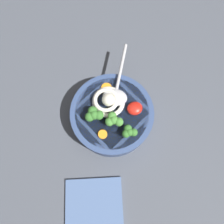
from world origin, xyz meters
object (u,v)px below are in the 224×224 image
at_px(soup_bowl, 112,116).
at_px(soup_spoon, 116,92).
at_px(noodle_pile, 108,101).
at_px(folded_napkin, 94,208).

relative_size(soup_bowl, soup_spoon, 1.25).
bearing_deg(noodle_pile, soup_bowl, 91.53).
xyz_separation_m(soup_bowl, folded_napkin, (0.12, 0.19, -0.03)).
bearing_deg(soup_bowl, folded_napkin, 58.03).
distance_m(soup_spoon, folded_napkin, 0.29).
bearing_deg(folded_napkin, noodle_pile, -118.59).
distance_m(soup_bowl, noodle_pile, 0.05).
bearing_deg(soup_bowl, soup_spoon, -122.38).
relative_size(soup_spoon, folded_napkin, 1.19).
relative_size(noodle_pile, folded_napkin, 0.64).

